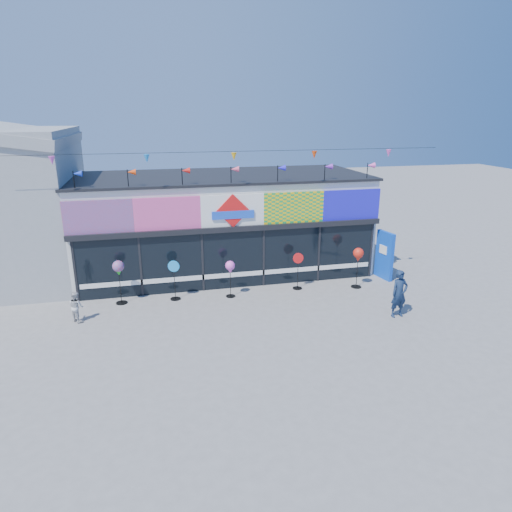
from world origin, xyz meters
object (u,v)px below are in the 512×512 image
object	(u,v)px
blue_sign	(384,255)
spinner_4	(358,256)
spinner_0	(119,269)
child	(76,307)
spinner_3	(298,270)
adult_man	(399,294)
spinner_2	(230,268)
spinner_1	(174,279)

from	to	relation	value
blue_sign	spinner_4	size ratio (longest dim) A/B	1.23
spinner_0	child	distance (m)	1.97
spinner_0	spinner_3	size ratio (longest dim) A/B	1.11
child	spinner_3	bearing A→B (deg)	-122.28
blue_sign	spinner_3	bearing A→B (deg)	174.99
spinner_4	child	distance (m)	10.38
adult_man	child	bearing A→B (deg)	162.85
blue_sign	spinner_2	xyz separation A→B (m)	(-6.54, -0.52, 0.13)
spinner_1	adult_man	size ratio (longest dim) A/B	0.91
spinner_2	spinner_3	world-z (taller)	spinner_3
spinner_0	spinner_2	xyz separation A→B (m)	(3.96, -0.28, -0.18)
spinner_3	spinner_4	distance (m)	2.41
spinner_1	adult_man	distance (m)	7.92
spinner_0	blue_sign	bearing A→B (deg)	1.30
spinner_0	child	size ratio (longest dim) A/B	1.56
spinner_1	spinner_3	size ratio (longest dim) A/B	1.03
spinner_4	adult_man	xyz separation A→B (m)	(0.19, -2.81, -0.47)
child	spinner_0	bearing A→B (deg)	-88.37
spinner_0	spinner_3	distance (m)	6.68
blue_sign	adult_man	world-z (taller)	blue_sign
spinner_4	spinner_3	bearing A→B (deg)	170.65
spinner_4	adult_man	bearing A→B (deg)	-86.09
spinner_0	adult_man	bearing A→B (deg)	-19.70
blue_sign	adult_man	bearing A→B (deg)	-120.65
spinner_3	spinner_2	bearing A→B (deg)	-175.88
spinner_0	adult_man	size ratio (longest dim) A/B	0.99
spinner_1	spinner_2	bearing A→B (deg)	-5.88
spinner_0	spinner_1	world-z (taller)	spinner_0
blue_sign	child	world-z (taller)	blue_sign
spinner_4	blue_sign	bearing A→B (deg)	24.89
adult_man	spinner_4	bearing A→B (deg)	87.94
spinner_1	spinner_3	world-z (taller)	spinner_1
spinner_3	adult_man	size ratio (longest dim) A/B	0.89
blue_sign	child	distance (m)	11.94
spinner_1	spinner_4	size ratio (longest dim) A/B	0.93
spinner_2	spinner_3	distance (m)	2.73
spinner_0	spinner_1	distance (m)	1.99
spinner_2	spinner_1	bearing A→B (deg)	174.12
spinner_0	spinner_1	size ratio (longest dim) A/B	1.08
spinner_0	spinner_4	distance (m)	8.99
spinner_2	spinner_3	xyz separation A→B (m)	(2.70, 0.19, -0.35)
spinner_1	spinner_2	size ratio (longest dim) A/B	1.07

